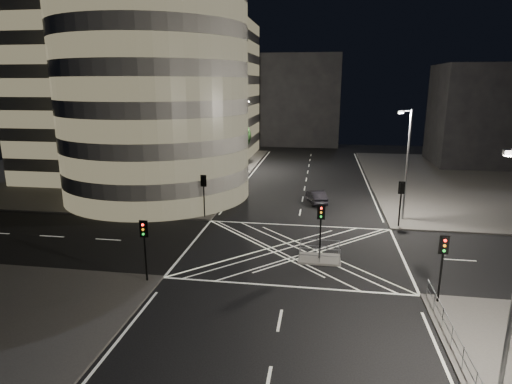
% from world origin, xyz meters
% --- Properties ---
extents(ground, '(120.00, 120.00, 0.00)m').
position_xyz_m(ground, '(0.00, 0.00, 0.00)').
color(ground, black).
rests_on(ground, ground).
extents(sidewalk_far_left, '(42.00, 42.00, 0.15)m').
position_xyz_m(sidewalk_far_left, '(-29.00, 27.00, 0.07)').
color(sidewalk_far_left, '#4A4745').
rests_on(sidewalk_far_left, ground).
extents(central_island, '(3.00, 2.00, 0.15)m').
position_xyz_m(central_island, '(2.00, -1.50, 0.07)').
color(central_island, slate).
rests_on(central_island, ground).
extents(office_tower_curved, '(30.00, 29.00, 27.20)m').
position_xyz_m(office_tower_curved, '(-20.74, 18.74, 12.65)').
color(office_tower_curved, gray).
rests_on(office_tower_curved, sidewalk_far_left).
extents(office_block_rear, '(24.00, 16.00, 22.00)m').
position_xyz_m(office_block_rear, '(-22.00, 42.00, 11.15)').
color(office_block_rear, gray).
rests_on(office_block_rear, sidewalk_far_left).
extents(building_right_far, '(14.00, 12.00, 15.00)m').
position_xyz_m(building_right_far, '(26.00, 40.00, 7.65)').
color(building_right_far, black).
rests_on(building_right_far, sidewalk_far_right).
extents(building_far_end, '(18.00, 8.00, 18.00)m').
position_xyz_m(building_far_end, '(-4.00, 58.00, 9.00)').
color(building_far_end, black).
rests_on(building_far_end, ground).
extents(tree_a, '(5.02, 5.02, 7.70)m').
position_xyz_m(tree_a, '(-10.50, 9.00, 4.96)').
color(tree_a, black).
rests_on(tree_a, sidewalk_far_left).
extents(tree_b, '(5.10, 5.10, 8.04)m').
position_xyz_m(tree_b, '(-10.50, 15.00, 5.25)').
color(tree_b, black).
rests_on(tree_b, sidewalk_far_left).
extents(tree_c, '(4.53, 4.53, 6.91)m').
position_xyz_m(tree_c, '(-10.50, 21.00, 4.44)').
color(tree_c, black).
rests_on(tree_c, sidewalk_far_left).
extents(tree_d, '(4.59, 4.59, 8.11)m').
position_xyz_m(tree_d, '(-10.50, 27.00, 5.61)').
color(tree_d, black).
rests_on(tree_d, sidewalk_far_left).
extents(tree_e, '(3.56, 3.56, 6.51)m').
position_xyz_m(tree_e, '(-10.50, 33.00, 4.60)').
color(tree_e, black).
rests_on(tree_e, sidewalk_far_left).
extents(traffic_signal_fl, '(0.55, 0.22, 4.00)m').
position_xyz_m(traffic_signal_fl, '(-8.80, 6.80, 2.91)').
color(traffic_signal_fl, black).
rests_on(traffic_signal_fl, sidewalk_far_left).
extents(traffic_signal_nl, '(0.55, 0.22, 4.00)m').
position_xyz_m(traffic_signal_nl, '(-8.80, -6.80, 2.91)').
color(traffic_signal_nl, black).
rests_on(traffic_signal_nl, sidewalk_near_left).
extents(traffic_signal_fr, '(0.55, 0.22, 4.00)m').
position_xyz_m(traffic_signal_fr, '(8.80, 6.80, 2.91)').
color(traffic_signal_fr, black).
rests_on(traffic_signal_fr, sidewalk_far_right).
extents(traffic_signal_nr, '(0.55, 0.22, 4.00)m').
position_xyz_m(traffic_signal_nr, '(8.80, -6.80, 2.91)').
color(traffic_signal_nr, black).
rests_on(traffic_signal_nr, sidewalk_near_right).
extents(traffic_signal_island, '(0.55, 0.22, 4.00)m').
position_xyz_m(traffic_signal_island, '(2.00, -1.50, 2.91)').
color(traffic_signal_island, black).
rests_on(traffic_signal_island, central_island).
extents(street_lamp_left_near, '(1.25, 0.25, 10.00)m').
position_xyz_m(street_lamp_left_near, '(-9.44, 12.00, 5.54)').
color(street_lamp_left_near, slate).
rests_on(street_lamp_left_near, sidewalk_far_left).
extents(street_lamp_left_far, '(1.25, 0.25, 10.00)m').
position_xyz_m(street_lamp_left_far, '(-9.44, 30.00, 5.54)').
color(street_lamp_left_far, slate).
rests_on(street_lamp_left_far, sidewalk_far_left).
extents(street_lamp_right_far, '(1.25, 0.25, 10.00)m').
position_xyz_m(street_lamp_right_far, '(9.44, 9.00, 5.54)').
color(street_lamp_right_far, slate).
rests_on(street_lamp_right_far, sidewalk_far_right).
extents(railing_near_right, '(0.06, 11.70, 1.10)m').
position_xyz_m(railing_near_right, '(8.30, -12.15, 0.70)').
color(railing_near_right, slate).
rests_on(railing_near_right, sidewalk_near_right).
extents(railing_island_south, '(2.80, 0.06, 1.10)m').
position_xyz_m(railing_island_south, '(2.00, -2.40, 0.70)').
color(railing_island_south, slate).
rests_on(railing_island_south, central_island).
extents(railing_island_north, '(2.80, 0.06, 1.10)m').
position_xyz_m(railing_island_north, '(2.00, -0.60, 0.70)').
color(railing_island_north, slate).
rests_on(railing_island_north, central_island).
extents(sedan, '(2.52, 4.43, 1.38)m').
position_xyz_m(sedan, '(1.50, 13.67, 0.69)').
color(sedan, black).
rests_on(sedan, ground).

